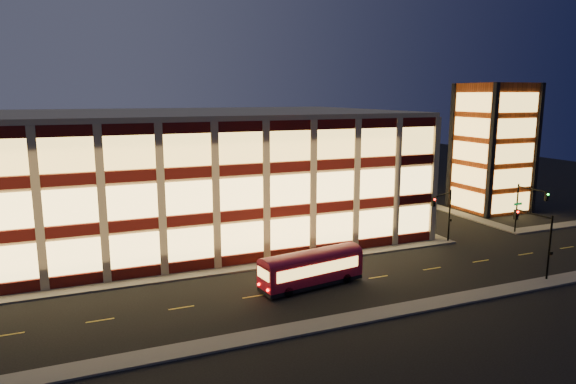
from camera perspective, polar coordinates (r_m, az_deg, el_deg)
name	(u,v)px	position (r m, az deg, el deg)	size (l,w,h in m)	color
ground	(254,271)	(49.27, -3.84, -8.72)	(200.00, 200.00, 0.00)	black
sidewalk_office_south	(220,271)	(49.35, -7.56, -8.67)	(54.00, 2.00, 0.15)	#514F4C
sidewalk_office_east	(369,212)	(73.60, 8.99, -2.19)	(2.00, 30.00, 0.15)	#514F4C
sidewalk_tower_south	(552,227)	(72.73, 27.32, -3.44)	(14.00, 2.00, 0.15)	#514F4C
sidewalk_tower_west	(432,206)	(79.80, 15.75, -1.46)	(2.00, 30.00, 0.15)	#514F4C
sidewalk_near	(312,326)	(38.06, 2.66, -14.68)	(100.00, 2.00, 0.15)	#514F4C
office_building	(185,172)	(62.78, -11.42, 2.16)	(50.45, 30.45, 14.50)	tan
stair_tower	(493,148)	(78.61, 21.79, 4.59)	(8.60, 8.60, 18.00)	#8C3814
traffic_signal_far	(444,208)	(58.96, 16.94, -1.75)	(3.79, 1.87, 6.00)	black
traffic_signal_right	(527,202)	(66.05, 25.02, -1.00)	(1.20, 4.37, 6.00)	black
traffic_signal_near	(537,232)	(51.98, 25.93, -4.02)	(0.32, 4.45, 6.00)	black
trolley_bus	(311,266)	(44.93, 2.61, -8.26)	(9.73, 3.85, 3.21)	maroon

